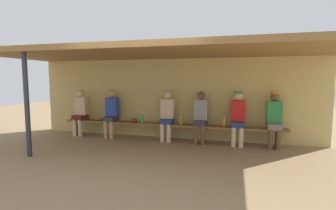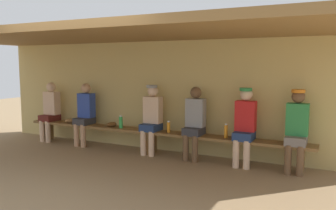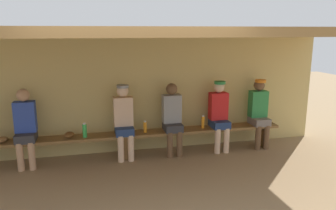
% 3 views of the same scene
% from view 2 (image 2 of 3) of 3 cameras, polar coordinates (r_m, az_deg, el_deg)
% --- Properties ---
extents(ground_plane, '(24.00, 24.00, 0.00)m').
position_cam_2_polar(ground_plane, '(5.63, -10.56, -11.44)').
color(ground_plane, '#937754').
extents(back_wall, '(8.00, 0.20, 2.20)m').
position_cam_2_polar(back_wall, '(7.07, -0.97, 1.51)').
color(back_wall, tan).
rests_on(back_wall, ground).
extents(dugout_roof, '(8.00, 2.80, 0.12)m').
position_cam_2_polar(dugout_roof, '(5.94, -6.90, 11.67)').
color(dugout_roof, olive).
rests_on(dugout_roof, back_wall).
extents(bench, '(6.00, 0.36, 0.46)m').
position_cam_2_polar(bench, '(6.78, -2.71, -4.81)').
color(bench, brown).
rests_on(bench, ground).
extents(player_in_white, '(0.34, 0.42, 1.34)m').
position_cam_2_polar(player_in_white, '(6.06, 12.51, -2.90)').
color(player_in_white, navy).
rests_on(player_in_white, ground).
extents(player_leftmost, '(0.34, 0.42, 1.34)m').
position_cam_2_polar(player_leftmost, '(6.34, 4.38, -2.49)').
color(player_leftmost, '#333338').
rests_on(player_leftmost, ground).
extents(player_middle, '(0.34, 0.42, 1.34)m').
position_cam_2_polar(player_middle, '(7.66, -13.53, -1.07)').
color(player_middle, '#333338').
rests_on(player_middle, ground).
extents(player_in_red, '(0.34, 0.42, 1.34)m').
position_cam_2_polar(player_in_red, '(6.72, -2.68, -1.81)').
color(player_in_red, navy).
rests_on(player_in_red, ground).
extents(player_near_post, '(0.34, 0.42, 1.34)m').
position_cam_2_polar(player_near_post, '(8.34, -18.84, -0.62)').
color(player_near_post, '#591E19').
rests_on(player_near_post, ground).
extents(player_with_sunglasses, '(0.34, 0.42, 1.34)m').
position_cam_2_polar(player_with_sunglasses, '(5.92, 20.43, -3.40)').
color(player_with_sunglasses, slate).
rests_on(player_with_sunglasses, ground).
extents(water_bottle_green, '(0.07, 0.07, 0.26)m').
position_cam_2_polar(water_bottle_green, '(7.07, -7.78, -2.80)').
color(water_bottle_green, green).
rests_on(water_bottle_green, bench).
extents(water_bottle_clear, '(0.06, 0.06, 0.25)m').
position_cam_2_polar(water_bottle_clear, '(6.17, 9.52, -4.25)').
color(water_bottle_clear, orange).
rests_on(water_bottle_clear, bench).
extents(water_bottle_orange, '(0.06, 0.06, 0.22)m').
position_cam_2_polar(water_bottle_orange, '(6.56, 0.09, -3.63)').
color(water_bottle_orange, orange).
rests_on(water_bottle_orange, bench).
extents(baseball_glove_tan, '(0.20, 0.26, 0.09)m').
position_cam_2_polar(baseball_glove_tan, '(7.28, -9.26, -3.16)').
color(baseball_glove_tan, brown).
rests_on(baseball_glove_tan, bench).
extents(baseball_glove_dark_brown, '(0.29, 0.28, 0.09)m').
position_cam_2_polar(baseball_glove_dark_brown, '(7.94, -15.73, -2.50)').
color(baseball_glove_dark_brown, olive).
rests_on(baseball_glove_dark_brown, bench).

